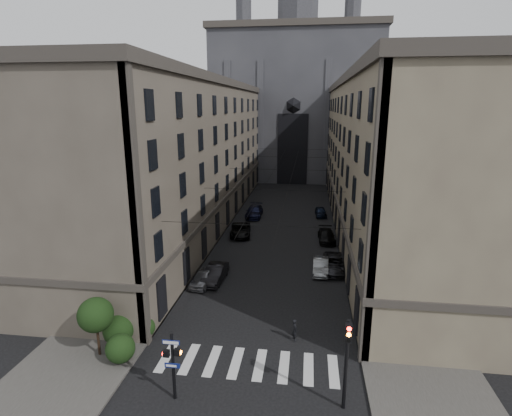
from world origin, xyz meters
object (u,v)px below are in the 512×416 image
at_px(gothic_tower, 296,95).
at_px(car_right_far, 321,212).
at_px(car_left_midfar, 240,230).
at_px(pedestrian_signal_left, 173,361).
at_px(car_left_midnear, 215,273).
at_px(car_right_midfar, 327,236).
at_px(car_right_midnear, 335,263).
at_px(traffic_light_right, 347,354).
at_px(car_left_far, 254,212).
at_px(car_left_near, 203,277).
at_px(pedestrian, 295,330).
at_px(car_right_near, 321,266).

distance_m(gothic_tower, car_right_far, 39.25).
bearing_deg(car_left_midfar, pedestrian_signal_left, -94.86).
height_order(car_left_midnear, car_right_midfar, car_left_midnear).
distance_m(car_right_midnear, car_right_far, 19.64).
xyz_separation_m(pedestrian_signal_left, traffic_light_right, (9.11, 0.42, 0.97)).
height_order(pedestrian_signal_left, car_left_far, pedestrian_signal_left).
distance_m(gothic_tower, pedestrian_signal_left, 75.15).
xyz_separation_m(gothic_tower, car_right_far, (5.29, -34.91, -17.15)).
bearing_deg(car_left_far, car_right_midfar, -44.41).
xyz_separation_m(car_left_near, car_right_midfar, (11.35, 13.34, -0.00)).
height_order(car_left_near, car_left_midnear, car_left_midnear).
bearing_deg(pedestrian, car_right_midnear, -39.24).
relative_size(car_right_midfar, car_right_far, 1.22).
xyz_separation_m(car_left_far, car_right_near, (9.00, -18.71, -0.10)).
height_order(car_left_midfar, car_right_midfar, car_left_midfar).
relative_size(gothic_tower, car_right_near, 14.11).
bearing_deg(car_right_near, traffic_light_right, -85.81).
xyz_separation_m(traffic_light_right, car_left_midfar, (-10.32, 27.87, -2.57)).
bearing_deg(car_left_far, gothic_tower, 82.67).
relative_size(car_left_near, car_left_midfar, 0.77).
bearing_deg(traffic_light_right, car_right_far, 90.47).
bearing_deg(car_right_midnear, gothic_tower, 99.60).
bearing_deg(car_right_near, car_right_midfar, 86.02).
bearing_deg(car_right_far, pedestrian, -98.22).
bearing_deg(car_left_midfar, car_left_near, -101.05).
bearing_deg(traffic_light_right, car_left_midnear, 125.38).
bearing_deg(pedestrian, car_left_midnear, 17.67).
relative_size(gothic_tower, car_right_far, 15.17).
bearing_deg(gothic_tower, car_left_midnear, -94.68).
relative_size(gothic_tower, car_right_midfar, 12.46).
distance_m(car_left_midfar, pedestrian, 23.05).
distance_m(car_right_midnear, car_right_midfar, 8.59).
bearing_deg(car_right_far, car_left_midfar, -138.05).
xyz_separation_m(gothic_tower, pedestrian_signal_left, (-3.51, -73.46, -15.48)).
xyz_separation_m(car_left_midnear, car_right_midnear, (10.99, 3.88, -0.01)).
height_order(car_right_midnear, car_right_midfar, car_right_midnear).
bearing_deg(pedestrian, car_right_far, -28.30).
xyz_separation_m(car_left_midnear, car_right_midfar, (10.49, 12.46, -0.06)).
distance_m(car_right_far, pedestrian, 32.15).
relative_size(pedestrian_signal_left, car_right_midnear, 0.76).
distance_m(traffic_light_right, car_left_midnear, 18.12).
distance_m(car_left_midnear, car_left_far, 21.92).
height_order(gothic_tower, car_right_near, gothic_tower).
height_order(gothic_tower, car_left_midnear, gothic_tower).
relative_size(car_left_midnear, pedestrian, 2.86).
height_order(car_left_midnear, car_right_midnear, car_left_midnear).
bearing_deg(car_left_midnear, car_right_midfar, 52.77).
distance_m(traffic_light_right, pedestrian, 7.16).
bearing_deg(gothic_tower, pedestrian_signal_left, -92.74).
bearing_deg(car_left_near, car_left_midnear, 52.72).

